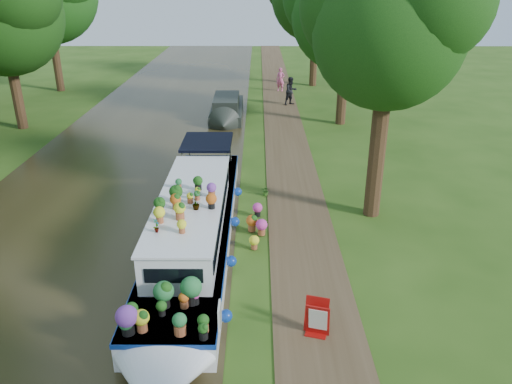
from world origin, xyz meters
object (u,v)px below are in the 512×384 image
(second_boat, at_px, (227,109))
(pedestrian_pink, at_px, (280,79))
(sandwich_board, at_px, (317,319))
(pedestrian_dark, at_px, (291,91))
(plant_boat, at_px, (192,228))

(second_boat, bearing_deg, pedestrian_pink, 63.73)
(sandwich_board, distance_m, pedestrian_dark, 23.10)
(sandwich_board, xyz_separation_m, pedestrian_pink, (0.25, 27.37, 0.44))
(plant_boat, relative_size, second_boat, 2.07)
(sandwich_board, distance_m, pedestrian_pink, 27.38)
(sandwich_board, relative_size, pedestrian_dark, 0.49)
(sandwich_board, height_order, pedestrian_dark, pedestrian_dark)
(plant_boat, bearing_deg, pedestrian_dark, 77.82)
(plant_boat, distance_m, pedestrian_dark, 19.67)
(pedestrian_pink, xyz_separation_m, pedestrian_dark, (0.52, -4.28, 0.06))
(second_boat, distance_m, pedestrian_pink, 8.21)
(plant_boat, height_order, pedestrian_pink, plant_boat)
(sandwich_board, bearing_deg, plant_boat, 146.91)
(plant_boat, height_order, sandwich_board, plant_boat)
(second_boat, xyz_separation_m, pedestrian_pink, (3.55, 7.39, 0.36))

